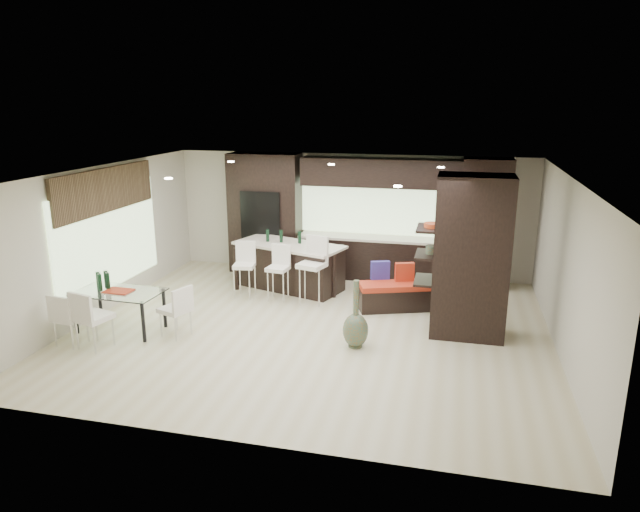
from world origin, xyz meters
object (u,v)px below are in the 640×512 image
(stool_mid, at_px, (278,278))
(bench, at_px, (394,296))
(chair_far, at_px, (70,321))
(stool_left, at_px, (245,275))
(floor_vase, at_px, (356,314))
(dining_table, at_px, (121,311))
(kitchen_island, at_px, (289,266))
(stool_right, at_px, (312,277))
(chair_near, at_px, (94,321))
(chair_end, at_px, (175,313))

(stool_mid, relative_size, bench, 0.66)
(chair_far, bearing_deg, stool_mid, 54.89)
(stool_left, relative_size, floor_vase, 0.81)
(bench, distance_m, dining_table, 4.94)
(dining_table, bearing_deg, kitchen_island, 55.61)
(floor_vase, bearing_deg, stool_right, 123.17)
(kitchen_island, height_order, stool_left, kitchen_island)
(stool_right, bearing_deg, chair_near, -119.81)
(stool_left, height_order, chair_end, stool_left)
(stool_mid, distance_m, chair_near, 3.58)
(bench, height_order, floor_vase, floor_vase)
(stool_right, height_order, dining_table, stool_right)
(kitchen_island, distance_m, chair_end, 3.12)
(stool_right, height_order, chair_far, stool_right)
(stool_left, xyz_separation_m, stool_right, (1.40, -0.03, 0.08))
(kitchen_island, distance_m, dining_table, 3.62)
(chair_near, bearing_deg, chair_far, -169.31)
(stool_mid, height_order, stool_right, stool_right)
(stool_left, xyz_separation_m, chair_near, (-1.45, -2.86, -0.00))
(stool_left, height_order, stool_right, stool_right)
(dining_table, bearing_deg, stool_mid, 46.74)
(stool_left, height_order, stool_mid, stool_left)
(dining_table, distance_m, chair_far, 0.84)
(bench, relative_size, chair_far, 1.65)
(floor_vase, distance_m, chair_near, 4.16)
(chair_far, bearing_deg, floor_vase, 19.80)
(floor_vase, bearing_deg, chair_far, -167.67)
(stool_mid, height_order, dining_table, stool_mid)
(stool_mid, xyz_separation_m, chair_end, (-1.12, -2.13, -0.04))
(dining_table, relative_size, chair_end, 1.79)
(stool_left, height_order, floor_vase, floor_vase)
(stool_right, distance_m, floor_vase, 2.17)
(floor_vase, distance_m, chair_far, 4.60)
(stool_left, height_order, chair_near, stool_left)
(chair_end, bearing_deg, chair_far, 135.29)
(bench, xyz_separation_m, dining_table, (-4.45, -2.14, 0.09))
(stool_right, distance_m, chair_end, 2.77)
(stool_left, relative_size, bench, 0.68)
(stool_right, bearing_deg, chair_far, -124.29)
(stool_mid, distance_m, bench, 2.31)
(bench, height_order, dining_table, dining_table)
(stool_left, bearing_deg, chair_near, -125.84)
(stool_right, relative_size, dining_table, 0.73)
(stool_right, height_order, chair_near, stool_right)
(kitchen_island, bearing_deg, stool_right, -31.93)
(chair_end, bearing_deg, chair_near, 145.23)
(chair_near, bearing_deg, stool_right, 58.46)
(stool_right, bearing_deg, chair_end, -115.61)
(stool_left, distance_m, stool_mid, 0.70)
(floor_vase, height_order, chair_far, floor_vase)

